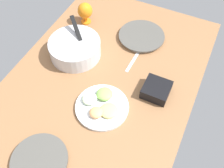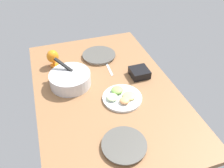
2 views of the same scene
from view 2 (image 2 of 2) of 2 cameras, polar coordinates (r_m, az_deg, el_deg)
The scene contains 8 objects.
ground_plane at distance 176.72cm, azimuth -1.65°, elevation -1.65°, with size 160.00×104.00×4.00cm, color #8C603D.
dinner_plate_left at distance 139.43cm, azimuth 3.02°, elevation -14.87°, with size 26.76×26.76×2.49cm.
dinner_plate_right at distance 210.54cm, azimuth -3.23°, elevation 7.07°, with size 29.82×29.82×2.54cm.
mixing_bowl at distance 178.58cm, azimuth -10.29°, elevation 1.30°, with size 31.15×31.15×18.19cm.
fruit_platter at distance 166.06cm, azimuth 2.39°, elevation -3.19°, with size 28.50×28.50×5.27cm.
hurricane_glass_orange at distance 200.34cm, azimuth -14.43°, elevation 6.54°, with size 9.92×9.92×14.91cm.
square_bowl_black at distance 187.16cm, azimuth 6.79°, elevation 2.92°, with size 14.29×14.29×6.19cm.
fork_by_right_plate at distance 194.62cm, azimuth -0.67°, elevation 3.71°, with size 18.00×1.80×0.60cm, color silver.
Camera 2 is at (-127.34, 36.63, 114.92)cm, focal length 37.03 mm.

